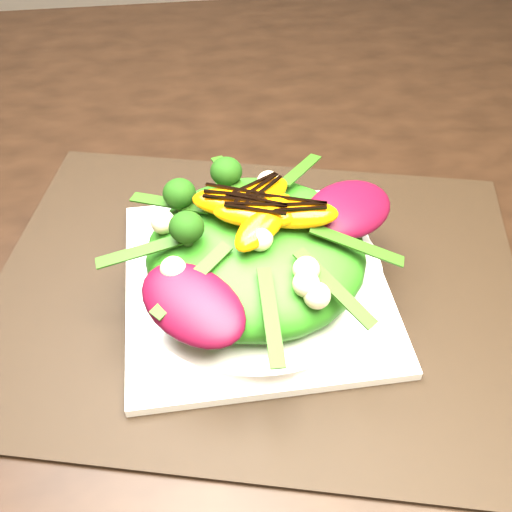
{
  "coord_description": "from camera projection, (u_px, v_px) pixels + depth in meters",
  "views": [
    {
      "loc": [
        0.08,
        -0.53,
        1.16
      ],
      "look_at": [
        0.12,
        -0.18,
        0.79
      ],
      "focal_mm": 42.0,
      "sensor_mm": 36.0,
      "label": 1
    }
  ],
  "objects": [
    {
      "name": "plate_base",
      "position": [
        256.0,
        284.0,
        0.53
      ],
      "size": [
        0.23,
        0.23,
        0.01
      ],
      "primitive_type": "cube",
      "rotation": [
        0.0,
        0.0,
        0.02
      ],
      "color": "white",
      "rests_on": "placemat"
    },
    {
      "name": "salad_bowl",
      "position": [
        256.0,
        274.0,
        0.53
      ],
      "size": [
        0.23,
        0.23,
        0.02
      ],
      "primitive_type": "cylinder",
      "rotation": [
        0.0,
        0.0,
        0.05
      ],
      "color": "white",
      "rests_on": "plate_base"
    },
    {
      "name": "broccoli_floret",
      "position": [
        174.0,
        205.0,
        0.49
      ],
      "size": [
        0.05,
        0.05,
        0.04
      ],
      "primitive_type": "sphere",
      "rotation": [
        0.0,
        0.0,
        0.28
      ],
      "color": "#0D370A",
      "rests_on": "lettuce_mound"
    },
    {
      "name": "lettuce_mound",
      "position": [
        256.0,
        252.0,
        0.51
      ],
      "size": [
        0.21,
        0.21,
        0.06
      ],
      "primitive_type": "ellipsoid",
      "rotation": [
        0.0,
        0.0,
        0.11
      ],
      "color": "#2C7515",
      "rests_on": "salad_bowl"
    },
    {
      "name": "floor",
      "position": [
        185.0,
        476.0,
        1.19
      ],
      "size": [
        4.0,
        4.0,
        0.01
      ],
      "primitive_type": "cube",
      "color": "brown",
      "rests_on": "ground"
    },
    {
      "name": "macadamia_nut",
      "position": [
        298.0,
        240.0,
        0.46
      ],
      "size": [
        0.02,
        0.02,
        0.02
      ],
      "primitive_type": "sphere",
      "rotation": [
        0.0,
        0.0,
        -0.12
      ],
      "color": "beige",
      "rests_on": "lettuce_mound"
    },
    {
      "name": "radicchio_leaf",
      "position": [
        349.0,
        209.0,
        0.51
      ],
      "size": [
        0.11,
        0.1,
        0.02
      ],
      "primitive_type": "ellipsoid",
      "rotation": [
        0.0,
        0.0,
        0.59
      ],
      "color": "#430718",
      "rests_on": "lettuce_mound"
    },
    {
      "name": "balsamic_drizzle",
      "position": [
        252.0,
        200.0,
        0.48
      ],
      "size": [
        0.05,
        0.02,
        0.0
      ],
      "primitive_type": "cube",
      "rotation": [
        0.0,
        0.0,
        0.27
      ],
      "color": "black",
      "rests_on": "orange_segment"
    },
    {
      "name": "placemat",
      "position": [
        256.0,
        288.0,
        0.54
      ],
      "size": [
        0.54,
        0.46,
        0.0
      ],
      "primitive_type": "cube",
      "rotation": [
        0.0,
        0.0,
        -0.24
      ],
      "color": "black",
      "rests_on": "dining_table"
    },
    {
      "name": "dining_table",
      "position": [
        128.0,
        192.0,
        0.67
      ],
      "size": [
        1.6,
        0.9,
        0.75
      ],
      "primitive_type": "cube",
      "color": "black",
      "rests_on": "floor"
    },
    {
      "name": "orange_segment",
      "position": [
        252.0,
        210.0,
        0.48
      ],
      "size": [
        0.07,
        0.05,
        0.02
      ],
      "primitive_type": "ellipsoid",
      "rotation": [
        0.0,
        0.0,
        0.27
      ],
      "color": "orange",
      "rests_on": "lettuce_mound"
    }
  ]
}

